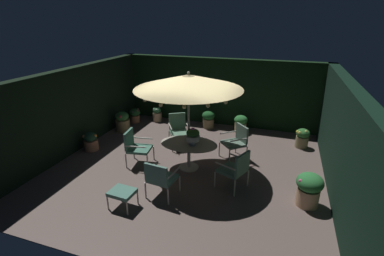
{
  "coord_description": "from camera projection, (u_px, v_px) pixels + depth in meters",
  "views": [
    {
      "loc": [
        2.26,
        -6.46,
        3.8
      ],
      "look_at": [
        0.06,
        0.08,
        1.06
      ],
      "focal_mm": 26.09,
      "sensor_mm": 36.0,
      "label": 1
    }
  ],
  "objects": [
    {
      "name": "patio_chair_northeast",
      "position": [
        236.0,
        168.0,
        6.48
      ],
      "size": [
        0.78,
        0.79,
        0.96
      ],
      "color": "#BAB7A5",
      "rests_on": "ground_plane"
    },
    {
      "name": "potted_plant_back_center",
      "position": [
        123.0,
        121.0,
        9.93
      ],
      "size": [
        0.49,
        0.49,
        0.71
      ],
      "color": "olive",
      "rests_on": "ground_plane"
    },
    {
      "name": "patio_umbrella",
      "position": [
        188.0,
        82.0,
        6.71
      ],
      "size": [
        2.67,
        2.67,
        2.61
      ],
      "color": "#B8B6A5",
      "rests_on": "ground_plane"
    },
    {
      "name": "hedge_backdrop_left",
      "position": [
        74.0,
        109.0,
        8.39
      ],
      "size": [
        0.3,
        7.26,
        2.46
      ],
      "primitive_type": "cube",
      "color": "black",
      "rests_on": "ground_plane"
    },
    {
      "name": "patio_chair_southeast",
      "position": [
        178.0,
        128.0,
        8.7
      ],
      "size": [
        0.81,
        0.83,
        1.02
      ],
      "color": "#B5B3A5",
      "rests_on": "ground_plane"
    },
    {
      "name": "potted_plant_front_corner",
      "position": [
        135.0,
        115.0,
        10.78
      ],
      "size": [
        0.42,
        0.42,
        0.54
      ],
      "color": "#A26949",
      "rests_on": "ground_plane"
    },
    {
      "name": "patio_chair_north",
      "position": [
        160.0,
        177.0,
        6.15
      ],
      "size": [
        0.67,
        0.65,
        0.9
      ],
      "color": "#B7AFAC",
      "rests_on": "ground_plane"
    },
    {
      "name": "ottoman_footrest",
      "position": [
        122.0,
        193.0,
        5.89
      ],
      "size": [
        0.55,
        0.46,
        0.4
      ],
      "color": "#BAB3A3",
      "rests_on": "ground_plane"
    },
    {
      "name": "patio_chair_east",
      "position": [
        237.0,
        140.0,
        7.91
      ],
      "size": [
        0.84,
        0.84,
        0.98
      ],
      "color": "#B3B1A9",
      "rests_on": "ground_plane"
    },
    {
      "name": "potted_plant_left_far",
      "position": [
        208.0,
        119.0,
        10.22
      ],
      "size": [
        0.47,
        0.47,
        0.63
      ],
      "color": "olive",
      "rests_on": "ground_plane"
    },
    {
      "name": "potted_plant_right_near",
      "position": [
        302.0,
        138.0,
        8.67
      ],
      "size": [
        0.42,
        0.41,
        0.61
      ],
      "color": "olive",
      "rests_on": "ground_plane"
    },
    {
      "name": "hedge_backdrop_right",
      "position": [
        343.0,
        141.0,
        6.22
      ],
      "size": [
        0.3,
        7.26,
        2.46
      ],
      "primitive_type": "cube",
      "color": "black",
      "rests_on": "ground_plane"
    },
    {
      "name": "potted_plant_back_right",
      "position": [
        157.0,
        114.0,
        10.89
      ],
      "size": [
        0.35,
        0.35,
        0.55
      ],
      "color": "tan",
      "rests_on": "ground_plane"
    },
    {
      "name": "hedge_backdrop_rear",
      "position": [
        219.0,
        92.0,
        10.37
      ],
      "size": [
        7.62,
        0.3,
        2.46
      ],
      "primitive_type": "cube",
      "color": "black",
      "rests_on": "ground_plane"
    },
    {
      "name": "potted_plant_right_far",
      "position": [
        241.0,
        123.0,
        9.8
      ],
      "size": [
        0.46,
        0.46,
        0.62
      ],
      "color": "tan",
      "rests_on": "ground_plane"
    },
    {
      "name": "patio_dining_table",
      "position": [
        189.0,
        148.0,
        7.36
      ],
      "size": [
        1.53,
        1.07,
        0.73
      ],
      "color": "#BAB3A4",
      "rests_on": "ground_plane"
    },
    {
      "name": "centerpiece_planter",
      "position": [
        193.0,
        135.0,
        7.13
      ],
      "size": [
        0.36,
        0.36,
        0.47
      ],
      "color": "beige",
      "rests_on": "patio_dining_table"
    },
    {
      "name": "ground_plane",
      "position": [
        189.0,
        164.0,
        7.76
      ],
      "size": [
        7.62,
        7.26,
        0.02
      ],
      "primitive_type": "cube",
      "color": "brown"
    },
    {
      "name": "potted_plant_back_left",
      "position": [
        309.0,
        188.0,
        5.93
      ],
      "size": [
        0.56,
        0.56,
        0.76
      ],
      "color": "tan",
      "rests_on": "ground_plane"
    },
    {
      "name": "potted_plant_left_near",
      "position": [
        91.0,
        141.0,
        8.5
      ],
      "size": [
        0.42,
        0.42,
        0.56
      ],
      "color": "#A86D4F",
      "rests_on": "ground_plane"
    },
    {
      "name": "patio_chair_south",
      "position": [
        136.0,
        145.0,
        7.61
      ],
      "size": [
        0.72,
        0.7,
        0.97
      ],
      "color": "#B6B7A9",
      "rests_on": "ground_plane"
    }
  ]
}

